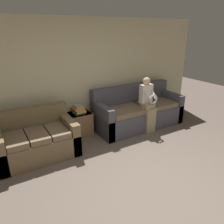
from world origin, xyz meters
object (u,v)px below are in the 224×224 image
Objects in this scene: couch_main at (138,112)px; side_shelf at (80,124)px; couch_side at (36,140)px; child_left_seated at (148,103)px; book_stack at (79,109)px.

side_shelf is at bearing 170.90° from couch_main.
child_left_seated is (2.50, -0.23, 0.39)m from couch_side.
side_shelf is at bearing -88.30° from book_stack.
book_stack is at bearing 91.70° from side_shelf.
couch_main is 4.13× the size of side_shelf.
couch_side is 4.84× the size of book_stack.
child_left_seated reaches higher than couch_side.
couch_side is at bearing -177.00° from couch_main.
child_left_seated is 1.59m from book_stack.
child_left_seated is 2.39× the size of side_shelf.
book_stack is at bearing 157.43° from child_left_seated.
child_left_seated is at bearing -89.44° from couch_main.
couch_main is at bearing 3.00° from couch_side.
couch_side is 1.15m from book_stack.
couch_side is at bearing 174.64° from child_left_seated.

